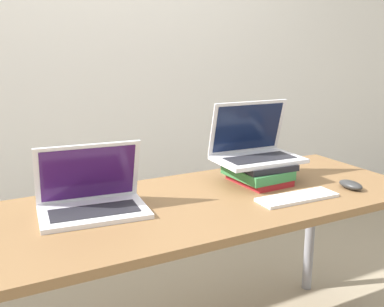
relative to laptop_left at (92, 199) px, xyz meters
The scene contains 7 objects.
wall_back 1.38m from the laptop_left, 72.01° to the left, with size 8.00×0.05×2.70m.
desk 0.41m from the laptop_left, ahead, with size 1.72×0.66×0.72m.
laptop_left is the anchor object (origin of this frame).
book_stack 0.70m from the laptop_left, ahead, with size 0.24×0.25×0.09m.
laptop_on_books 0.71m from the laptop_left, ahead, with size 0.36×0.25×0.24m.
wireless_keyboard 0.74m from the laptop_left, 17.82° to the right, with size 0.32×0.11×0.01m.
mouse 1.00m from the laptop_left, 13.42° to the right, with size 0.06×0.11×0.03m.
Camera 1 is at (-0.76, -1.04, 1.29)m, focal length 42.00 mm.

